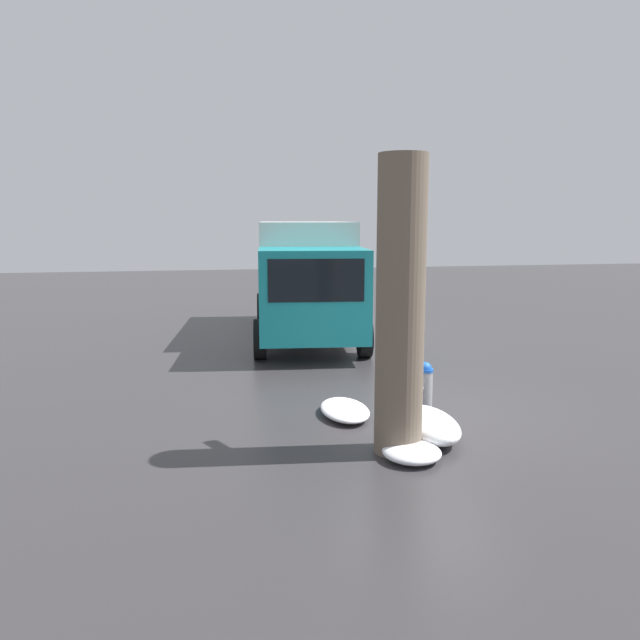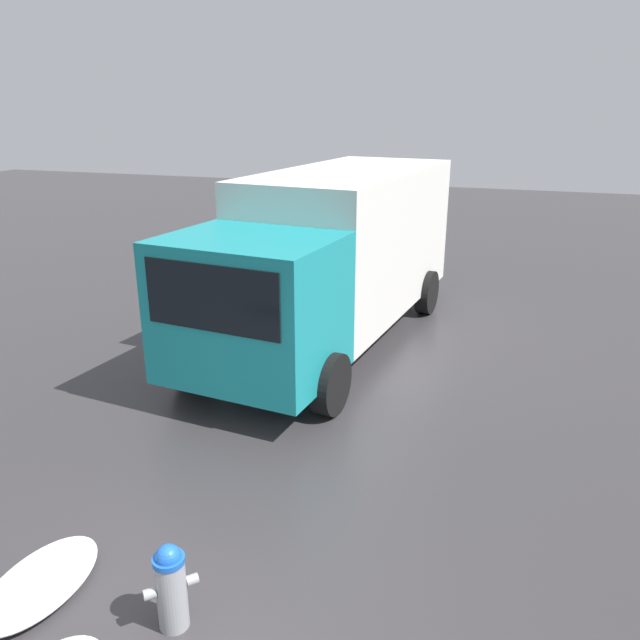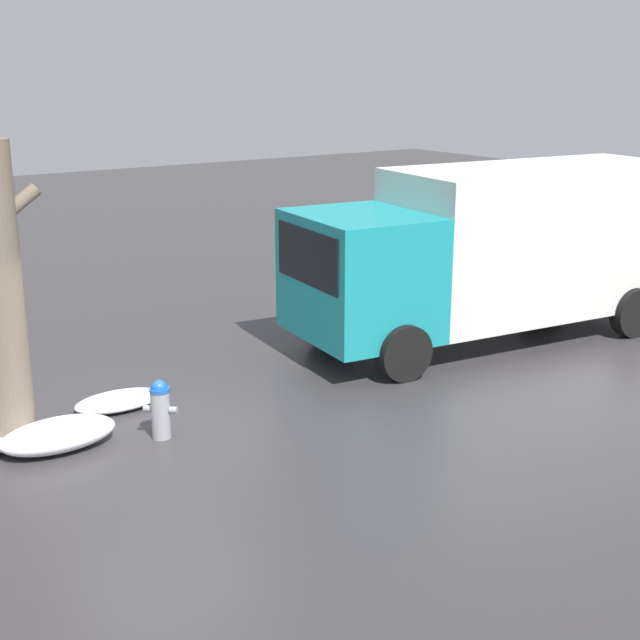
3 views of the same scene
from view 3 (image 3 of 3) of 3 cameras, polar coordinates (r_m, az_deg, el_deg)
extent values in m
plane|color=#333033|center=(12.07, -10.08, -7.41)|extent=(60.00, 60.00, 0.00)
cylinder|color=gray|center=(11.95, -10.16, -5.99)|extent=(0.25, 0.25, 0.65)
cylinder|color=blue|center=(11.82, -10.24, -4.42)|extent=(0.27, 0.27, 0.05)
sphere|color=blue|center=(11.81, -10.25, -4.30)|extent=(0.22, 0.22, 0.22)
cylinder|color=gray|center=(12.07, -9.89, -5.34)|extent=(0.15, 0.15, 0.11)
cylinder|color=gray|center=(11.98, -10.97, -5.57)|extent=(0.13, 0.13, 0.09)
cylinder|color=gray|center=(11.86, -9.37, -5.71)|extent=(0.13, 0.13, 0.09)
cylinder|color=#6B5B4C|center=(11.70, -19.09, 6.77)|extent=(0.73, 0.18, 0.59)
cube|color=teal|center=(14.51, 2.60, 2.89)|extent=(2.19, 2.56, 2.01)
cube|color=black|center=(13.96, -0.84, 4.07)|extent=(0.25, 1.97, 0.88)
cube|color=silver|center=(16.61, 13.63, 5.14)|extent=(5.65, 2.94, 2.57)
cylinder|color=black|center=(13.88, 5.38, -2.09)|extent=(0.93, 0.38, 0.90)
cylinder|color=black|center=(15.80, 0.68, 0.25)|extent=(0.93, 0.38, 0.90)
cylinder|color=black|center=(17.02, 19.39, 0.48)|extent=(0.93, 0.38, 0.90)
cylinder|color=black|center=(18.62, 14.11, 2.20)|extent=(0.93, 0.38, 0.90)
ellipsoid|color=white|center=(13.17, -12.76, -5.06)|extent=(1.29, 0.74, 0.20)
ellipsoid|color=white|center=(11.96, -16.40, -7.06)|extent=(1.50, 0.81, 0.39)
camera|label=1|loc=(14.65, -53.67, 2.92)|focal=35.00mm
camera|label=2|loc=(7.75, -28.02, 9.96)|focal=35.00mm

